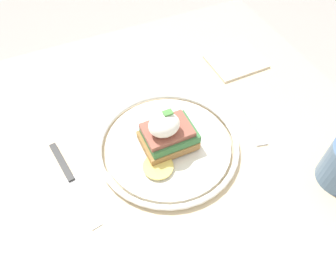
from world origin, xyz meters
name	(u,v)px	position (x,y,z in m)	size (l,w,h in m)	color
ground_plane	(166,266)	(0.00, 0.00, 0.00)	(6.00, 6.00, 0.00)	#9E9993
dining_table	(164,183)	(0.00, 0.00, 0.60)	(0.83, 0.79, 0.73)	#C6B28E
plate	(168,145)	(-0.01, 0.00, 0.74)	(0.26, 0.26, 0.02)	silver
sandwich	(168,134)	(-0.01, 0.00, 0.78)	(0.11, 0.10, 0.09)	#9E703D
fork	(251,120)	(-0.19, 0.01, 0.73)	(0.05, 0.14, 0.00)	silver
knife	(69,176)	(0.17, -0.01, 0.73)	(0.04, 0.19, 0.01)	#2D2D2D
napkin	(236,62)	(-0.26, -0.16, 0.73)	(0.12, 0.10, 0.01)	beige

